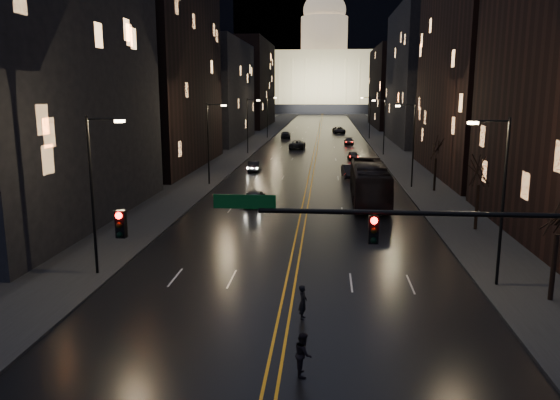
% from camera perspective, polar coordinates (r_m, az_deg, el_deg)
% --- Properties ---
extents(ground, '(900.00, 900.00, 0.00)m').
position_cam_1_polar(ground, '(21.27, -0.70, -17.64)').
color(ground, black).
rests_on(ground, ground).
extents(road, '(20.00, 320.00, 0.02)m').
position_cam_1_polar(road, '(148.88, 4.17, 7.41)').
color(road, black).
rests_on(road, ground).
extents(sidewalk_left, '(8.00, 320.00, 0.16)m').
position_cam_1_polar(sidewalk_left, '(149.70, -1.24, 7.49)').
color(sidewalk_left, black).
rests_on(sidewalk_left, ground).
extents(sidewalk_right, '(8.00, 320.00, 0.16)m').
position_cam_1_polar(sidewalk_right, '(149.36, 9.60, 7.33)').
color(sidewalk_right, black).
rests_on(sidewalk_right, ground).
extents(center_line, '(0.62, 320.00, 0.01)m').
position_cam_1_polar(center_line, '(148.88, 4.17, 7.42)').
color(center_line, orange).
rests_on(center_line, road).
extents(building_left_near, '(12.00, 28.00, 22.00)m').
position_cam_1_polar(building_left_near, '(46.50, -25.05, 11.20)').
color(building_left_near, black).
rests_on(building_left_near, ground).
extents(building_left_mid, '(12.00, 30.00, 28.00)m').
position_cam_1_polar(building_left_mid, '(76.10, -12.99, 13.90)').
color(building_left_mid, black).
rests_on(building_left_mid, ground).
extents(building_left_far, '(12.00, 34.00, 20.00)m').
position_cam_1_polar(building_left_far, '(112.84, -6.95, 11.17)').
color(building_left_far, black).
rests_on(building_left_far, ground).
extents(building_left_dist, '(12.00, 40.00, 24.00)m').
position_cam_1_polar(building_left_dist, '(160.15, -3.42, 12.00)').
color(building_left_dist, black).
rests_on(building_left_dist, ground).
extents(building_right_tall, '(12.00, 30.00, 38.00)m').
position_cam_1_polar(building_right_tall, '(71.67, 21.38, 17.62)').
color(building_right_tall, black).
rests_on(building_right_tall, ground).
extents(building_right_mid, '(12.00, 34.00, 26.00)m').
position_cam_1_polar(building_right_mid, '(112.19, 15.05, 12.40)').
color(building_right_mid, black).
rests_on(building_right_mid, ground).
extents(building_right_dist, '(12.00, 40.00, 22.00)m').
position_cam_1_polar(building_right_dist, '(159.67, 11.99, 11.42)').
color(building_right_dist, black).
rests_on(building_right_dist, ground).
extents(mountain_ridge, '(520.00, 60.00, 130.00)m').
position_cam_1_polar(mountain_ridge, '(404.05, 10.82, 19.00)').
color(mountain_ridge, black).
rests_on(mountain_ridge, ground).
extents(capitol, '(90.00, 50.00, 58.50)m').
position_cam_1_polar(capitol, '(268.60, 4.58, 12.84)').
color(capitol, black).
rests_on(capitol, ground).
extents(traffic_signal, '(17.29, 0.45, 7.00)m').
position_cam_1_polar(traffic_signal, '(19.66, 16.72, -4.50)').
color(traffic_signal, black).
rests_on(traffic_signal, ground).
extents(streetlamp_right_near, '(2.13, 0.25, 9.00)m').
position_cam_1_polar(streetlamp_right_near, '(30.35, 22.01, 0.62)').
color(streetlamp_right_near, black).
rests_on(streetlamp_right_near, ground).
extents(streetlamp_left_near, '(2.13, 0.25, 9.00)m').
position_cam_1_polar(streetlamp_left_near, '(31.62, -18.78, 1.25)').
color(streetlamp_left_near, black).
rests_on(streetlamp_left_near, ground).
extents(streetlamp_right_mid, '(2.13, 0.25, 9.00)m').
position_cam_1_polar(streetlamp_right_mid, '(59.43, 13.61, 6.04)').
color(streetlamp_right_mid, black).
rests_on(streetlamp_right_mid, ground).
extents(streetlamp_left_mid, '(2.13, 0.25, 9.00)m').
position_cam_1_polar(streetlamp_left_mid, '(60.09, -7.35, 6.32)').
color(streetlamp_left_mid, black).
rests_on(streetlamp_left_mid, ground).
extents(streetlamp_right_far, '(2.13, 0.25, 9.00)m').
position_cam_1_polar(streetlamp_right_far, '(89.12, 10.74, 7.85)').
color(streetlamp_right_far, black).
rests_on(streetlamp_right_far, ground).
extents(streetlamp_left_far, '(2.13, 0.25, 9.00)m').
position_cam_1_polar(streetlamp_left_far, '(89.56, -3.30, 8.04)').
color(streetlamp_left_far, black).
rests_on(streetlamp_left_far, ground).
extents(streetlamp_right_dist, '(2.13, 0.25, 9.00)m').
position_cam_1_polar(streetlamp_right_dist, '(118.96, 9.29, 8.74)').
color(streetlamp_right_dist, black).
rests_on(streetlamp_right_dist, ground).
extents(streetlamp_left_dist, '(2.13, 0.25, 9.00)m').
position_cam_1_polar(streetlamp_left_dist, '(119.29, -1.25, 8.90)').
color(streetlamp_left_dist, black).
rests_on(streetlamp_left_dist, ground).
extents(tree_right_near, '(2.40, 2.40, 6.65)m').
position_cam_1_polar(tree_right_near, '(29.35, 27.13, -1.27)').
color(tree_right_near, black).
rests_on(tree_right_near, ground).
extents(tree_right_mid, '(2.40, 2.40, 6.65)m').
position_cam_1_polar(tree_right_mid, '(42.42, 20.11, 2.86)').
color(tree_right_mid, black).
rests_on(tree_right_mid, ground).
extents(tree_right_far, '(2.40, 2.40, 6.65)m').
position_cam_1_polar(tree_right_far, '(57.90, 16.03, 5.22)').
color(tree_right_far, black).
rests_on(tree_right_far, ground).
extents(bus, '(3.28, 13.33, 3.70)m').
position_cam_1_polar(bus, '(51.37, 9.31, 1.77)').
color(bus, black).
rests_on(bus, ground).
extents(oncoming_car_a, '(1.82, 4.39, 1.49)m').
position_cam_1_polar(oncoming_car_a, '(49.61, -2.62, 0.26)').
color(oncoming_car_a, black).
rests_on(oncoming_car_a, ground).
extents(oncoming_car_b, '(1.66, 4.22, 1.37)m').
position_cam_1_polar(oncoming_car_b, '(70.71, -2.70, 3.56)').
color(oncoming_car_b, black).
rests_on(oncoming_car_b, ground).
extents(oncoming_car_c, '(2.89, 5.68, 1.54)m').
position_cam_1_polar(oncoming_car_c, '(98.37, 1.82, 5.84)').
color(oncoming_car_c, black).
rests_on(oncoming_car_c, ground).
extents(oncoming_car_d, '(2.35, 5.23, 1.49)m').
position_cam_1_polar(oncoming_car_d, '(119.91, 0.60, 6.83)').
color(oncoming_car_d, black).
rests_on(oncoming_car_d, ground).
extents(receding_car_a, '(2.05, 4.80, 1.54)m').
position_cam_1_polar(receding_car_a, '(65.99, 7.31, 2.99)').
color(receding_car_a, black).
rests_on(receding_car_a, ground).
extents(receding_car_b, '(1.78, 3.93, 1.31)m').
position_cam_1_polar(receding_car_b, '(82.96, 7.67, 4.62)').
color(receding_car_b, black).
rests_on(receding_car_b, ground).
extents(receding_car_c, '(1.88, 4.49, 1.29)m').
position_cam_1_polar(receding_car_c, '(106.27, 7.21, 6.10)').
color(receding_car_c, black).
rests_on(receding_car_c, ground).
extents(receding_car_d, '(3.30, 5.97, 1.58)m').
position_cam_1_polar(receding_car_d, '(134.23, 6.18, 7.28)').
color(receding_car_d, black).
rests_on(receding_car_d, ground).
extents(pedestrian_a, '(0.45, 0.63, 1.62)m').
position_cam_1_polar(pedestrian_a, '(25.38, 2.41, -10.62)').
color(pedestrian_a, black).
rests_on(pedestrian_a, ground).
extents(pedestrian_b, '(0.52, 0.84, 1.64)m').
position_cam_1_polar(pedestrian_b, '(20.84, 2.45, -15.75)').
color(pedestrian_b, black).
rests_on(pedestrian_b, ground).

